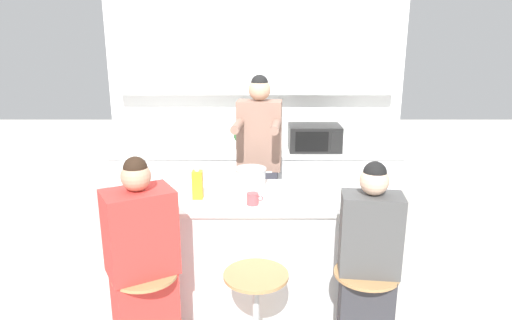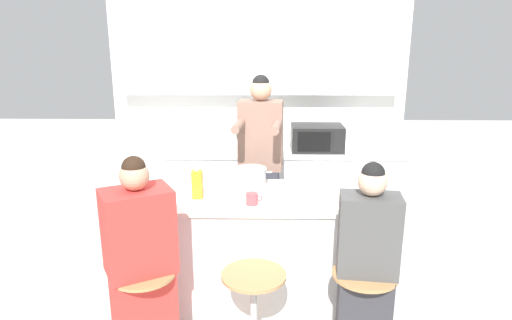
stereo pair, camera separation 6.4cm
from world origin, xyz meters
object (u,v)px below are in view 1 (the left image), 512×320
bar_stool_rightmost (364,310)px  microwave (314,138)px  cooking_pot (251,177)px  potted_plant (241,137)px  coffee_cup_far (253,199)px  person_cooking (259,174)px  coffee_cup_near (353,195)px  juice_carton (198,184)px  person_seated_near (367,275)px  kitchen_island (256,250)px  bar_stool_center (256,312)px  bar_stool_leftmost (148,312)px  person_wrapped_blanket (143,270)px  fruit_bowl (313,190)px

bar_stool_rightmost → microwave: 2.20m
cooking_pot → potted_plant: size_ratio=1.48×
coffee_cup_far → person_cooking: bearing=86.5°
coffee_cup_near → coffee_cup_far: coffee_cup_near is taller
cooking_pot → juice_carton: juice_carton is taller
person_seated_near → cooking_pot: 1.20m
kitchen_island → person_seated_near: bearing=-43.4°
potted_plant → person_seated_near: bearing=-68.1°
person_seated_near → potted_plant: bearing=118.7°
bar_stool_rightmost → person_seated_near: 0.24m
person_cooking → coffee_cup_far: bearing=-87.7°
bar_stool_center → juice_carton: 0.99m
microwave → bar_stool_leftmost: bearing=-121.7°
coffee_cup_far → juice_carton: bearing=162.7°
bar_stool_leftmost → bar_stool_rightmost: (1.38, 0.01, 0.00)m
microwave → coffee_cup_far: bearing=-111.3°
person_cooking → cooking_pot: bearing=-93.2°
kitchen_island → person_cooking: person_cooking is taller
bar_stool_leftmost → coffee_cup_far: coffee_cup_far is taller
coffee_cup_near → microwave: size_ratio=0.20×
coffee_cup_near → bar_stool_leftmost: bearing=-158.3°
person_cooking → person_seated_near: 1.50m
bar_stool_leftmost → person_wrapped_blanket: person_wrapped_blanket is taller
kitchen_island → microwave: 1.65m
fruit_bowl → coffee_cup_far: (-0.45, -0.20, 0.01)m
person_wrapped_blanket → coffee_cup_near: (1.40, 0.53, 0.31)m
kitchen_island → cooking_pot: cooking_pot is taller
person_wrapped_blanket → microwave: bearing=28.6°
kitchen_island → fruit_bowl: size_ratio=10.14×
person_cooking → microwave: size_ratio=3.28×
coffee_cup_near → kitchen_island: bearing=169.1°
coffee_cup_far → kitchen_island: bearing=83.4°
kitchen_island → potted_plant: size_ratio=7.65×
bar_stool_leftmost → potted_plant: size_ratio=2.89×
coffee_cup_far → potted_plant: potted_plant is taller
bar_stool_center → potted_plant: size_ratio=2.89×
fruit_bowl → juice_carton: 0.86m
person_wrapped_blanket → microwave: (1.32, 2.08, 0.38)m
kitchen_island → bar_stool_rightmost: (0.69, -0.67, -0.09)m
coffee_cup_near → bar_stool_center: bearing=-141.3°
fruit_bowl → cooking_pot: bearing=157.2°
cooking_pot → coffee_cup_far: bearing=-87.2°
person_seated_near → bar_stool_center: bearing=-170.6°
bar_stool_rightmost → person_wrapped_blanket: bearing=179.5°
person_wrapped_blanket → coffee_cup_near: size_ratio=12.75×
bar_stool_center → juice_carton: juice_carton is taller
coffee_cup_near → bar_stool_rightmost: bearing=-90.4°
bar_stool_center → person_seated_near: person_seated_near is taller
kitchen_island → person_wrapped_blanket: 0.99m
fruit_bowl → person_wrapped_blanket: bearing=-149.6°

